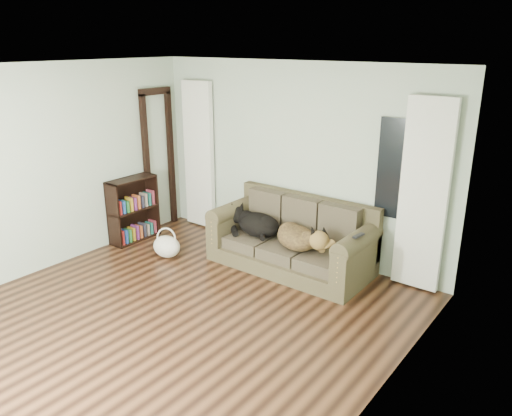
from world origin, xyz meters
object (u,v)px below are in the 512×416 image
Objects in this scene: bookshelf at (133,208)px; sofa at (290,235)px; tote_bag at (167,246)px; dog_shepherd at (299,238)px; dog_black_lab at (256,224)px.

sofa is at bearing 13.38° from bookshelf.
bookshelf reaches higher than sofa.
bookshelf is (-0.85, 0.16, 0.34)m from tote_bag.
sofa reaches higher than dog_shepherd.
dog_shepherd is at bearing 20.83° from tote_bag.
dog_black_lab is 1.27m from tote_bag.
tote_bag is at bearing 52.92° from dog_shepherd.
sofa reaches higher than dog_black_lab.
dog_black_lab reaches higher than tote_bag.
dog_black_lab is at bearing 26.83° from dog_shepherd.
tote_bag is at bearing -154.31° from sofa.
dog_black_lab is at bearing -178.52° from sofa.
dog_black_lab is 1.02× the size of dog_shepherd.
dog_shepherd is at bearing 10.66° from bookshelf.
tote_bag is 0.43× the size of bookshelf.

